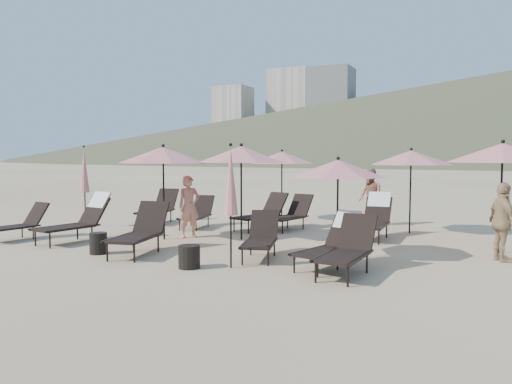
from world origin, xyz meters
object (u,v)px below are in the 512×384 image
at_px(lounger_3, 261,237).
at_px(beachgoer_c, 503,222).
at_px(lounger_5, 332,241).
at_px(beachgoer_a, 189,207).
at_px(umbrella_open_2, 338,168).
at_px(lounger_10, 375,217).
at_px(side_table_1, 189,257).
at_px(lounger_2, 140,231).
at_px(lounger_9, 290,214).
at_px(umbrella_closed_1, 84,170).
at_px(side_table_0, 98,243).
at_px(lounger_1, 78,219).
at_px(umbrella_closed_0, 231,181).
at_px(beachgoer_b, 370,197).
at_px(lounger_4, 348,248).
at_px(lounger_7, 197,213).
at_px(lounger_8, 262,213).
at_px(umbrella_open_3, 282,158).
at_px(umbrella_open_1, 241,154).
at_px(umbrella_open_5, 503,153).
at_px(lounger_0, 18,223).
at_px(umbrella_open_4, 411,158).
at_px(umbrella_open_0, 163,155).
at_px(lounger_6, 159,207).

distance_m(lounger_3, beachgoer_c, 4.68).
relative_size(lounger_5, beachgoer_a, 1.09).
relative_size(umbrella_open_2, beachgoer_a, 1.31).
height_order(lounger_10, beachgoer_c, beachgoer_c).
height_order(lounger_5, umbrella_open_2, umbrella_open_2).
bearing_deg(side_table_1, lounger_2, 156.54).
distance_m(umbrella_open_2, side_table_1, 3.35).
relative_size(lounger_9, side_table_1, 4.20).
distance_m(lounger_10, umbrella_open_2, 3.14).
bearing_deg(lounger_9, umbrella_closed_1, -147.43).
xyz_separation_m(umbrella_open_2, side_table_0, (-4.67, -1.59, -1.57)).
xyz_separation_m(lounger_1, beachgoer_a, (2.08, 1.62, 0.23)).
bearing_deg(lounger_1, umbrella_closed_0, -2.65).
bearing_deg(lounger_3, beachgoer_a, 133.79).
distance_m(lounger_10, side_table_0, 6.57).
bearing_deg(beachgoer_b, side_table_1, -52.71).
height_order(lounger_3, side_table_0, lounger_3).
xyz_separation_m(lounger_4, lounger_7, (-5.38, 3.87, -0.04)).
relative_size(lounger_7, beachgoer_b, 0.96).
bearing_deg(lounger_7, side_table_0, -97.66).
bearing_deg(lounger_3, lounger_8, 97.99).
bearing_deg(umbrella_open_3, beachgoer_a, -101.50).
xyz_separation_m(lounger_7, umbrella_open_1, (2.09, -1.37, 1.67)).
height_order(lounger_5, side_table_0, lounger_5).
bearing_deg(lounger_1, beachgoer_b, 54.59).
bearing_deg(lounger_9, lounger_1, -122.56).
bearing_deg(umbrella_open_5, lounger_2, -154.86).
height_order(lounger_3, umbrella_open_1, umbrella_open_1).
distance_m(lounger_2, umbrella_open_2, 4.27).
relative_size(umbrella_open_1, side_table_1, 5.62).
distance_m(lounger_4, lounger_9, 5.36).
distance_m(lounger_0, umbrella_closed_0, 6.30).
xyz_separation_m(lounger_5, umbrella_open_4, (0.72, 4.83, 1.52)).
height_order(lounger_5, lounger_9, lounger_5).
bearing_deg(umbrella_open_0, beachgoer_a, 52.40).
bearing_deg(lounger_3, umbrella_open_4, 47.96).
relative_size(lounger_9, beachgoer_b, 1.04).
distance_m(lounger_8, beachgoer_c, 6.30).
bearing_deg(umbrella_open_0, lounger_0, -154.25).
xyz_separation_m(lounger_0, side_table_1, (5.48, -0.92, -0.20)).
bearing_deg(lounger_3, lounger_0, 168.56).
distance_m(lounger_7, beachgoer_b, 5.08).
xyz_separation_m(lounger_3, beachgoer_c, (4.38, 1.63, 0.35)).
height_order(lounger_2, lounger_4, lounger_2).
xyz_separation_m(lounger_6, umbrella_closed_0, (4.94, -4.63, 1.11)).
distance_m(umbrella_open_0, beachgoer_a, 1.45).
height_order(umbrella_closed_0, side_table_1, umbrella_closed_0).
height_order(lounger_2, beachgoer_c, beachgoer_c).
bearing_deg(side_table_1, umbrella_open_4, 62.98).
xyz_separation_m(lounger_3, beachgoer_a, (-2.69, 1.57, 0.36)).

